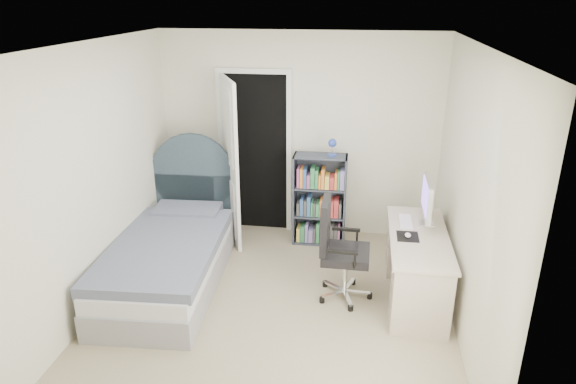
# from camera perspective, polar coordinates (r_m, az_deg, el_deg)

# --- Properties ---
(room_shell) EXTENTS (3.50, 3.70, 2.60)m
(room_shell) POSITION_cam_1_polar(r_m,az_deg,el_deg) (4.63, -1.56, 0.50)
(room_shell) COLOR gray
(room_shell) RESTS_ON ground
(door) EXTENTS (0.92, 0.76, 2.06)m
(door) POSITION_cam_1_polar(r_m,az_deg,el_deg) (6.26, -5.44, 3.92)
(door) COLOR black
(door) RESTS_ON ground
(bed) EXTENTS (1.15, 2.26, 1.36)m
(bed) POSITION_cam_1_polar(r_m,az_deg,el_deg) (5.63, -12.78, -6.66)
(bed) COLOR gray
(bed) RESTS_ON ground
(nightstand) EXTENTS (0.43, 0.43, 0.62)m
(nightstand) POSITION_cam_1_polar(r_m,az_deg,el_deg) (6.68, -10.80, -0.92)
(nightstand) COLOR #D5BA83
(nightstand) RESTS_ON ground
(floor_lamp) EXTENTS (0.19, 0.19, 1.32)m
(floor_lamp) POSITION_cam_1_polar(r_m,az_deg,el_deg) (6.39, -6.29, -0.44)
(floor_lamp) COLOR silver
(floor_lamp) RESTS_ON ground
(bookcase) EXTENTS (0.63, 0.27, 1.33)m
(bookcase) POSITION_cam_1_polar(r_m,az_deg,el_deg) (6.20, 3.57, -1.18)
(bookcase) COLOR #383E4C
(bookcase) RESTS_ON ground
(desk) EXTENTS (0.57, 1.42, 1.16)m
(desk) POSITION_cam_1_polar(r_m,az_deg,el_deg) (5.31, 14.09, -7.66)
(desk) COLOR beige
(desk) RESTS_ON ground
(office_chair) EXTENTS (0.53, 0.55, 1.05)m
(office_chair) POSITION_cam_1_polar(r_m,az_deg,el_deg) (5.09, 5.52, -5.87)
(office_chair) COLOR silver
(office_chair) RESTS_ON ground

